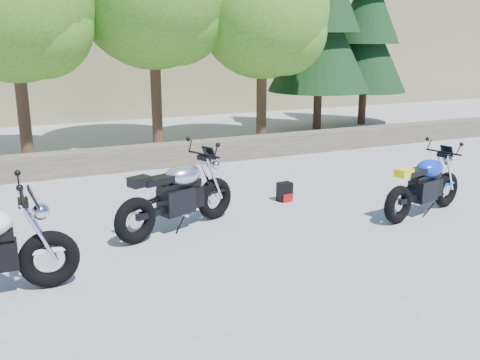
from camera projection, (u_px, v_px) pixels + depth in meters
name	position (u px, v px, depth m)	size (l,w,h in m)	color
ground	(257.00, 251.00, 7.40)	(90.00, 90.00, 0.00)	gray
stone_wall	(150.00, 156.00, 12.17)	(22.00, 0.55, 0.50)	#4E4134
tree_decid_left	(17.00, 2.00, 11.78)	(3.67, 3.67, 5.62)	#382314
tree_decid_right	(267.00, 13.00, 14.09)	(3.54, 3.54, 5.41)	#382314
conifer_near	(321.00, 10.00, 16.16)	(3.17, 3.17, 7.06)	#382314
conifer_far	(367.00, 26.00, 17.68)	(2.82, 2.82, 6.27)	#382314
silver_bike	(178.00, 196.00, 8.07)	(2.13, 1.01, 1.12)	black
blue_bike	(424.00, 186.00, 8.81)	(1.99, 0.76, 1.01)	black
backpack	(285.00, 192.00, 9.63)	(0.26, 0.23, 0.34)	black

